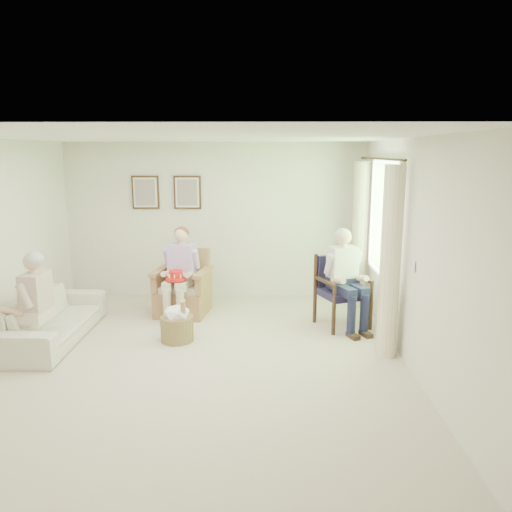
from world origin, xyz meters
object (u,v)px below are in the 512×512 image
person_sofa (32,299)px  wicker_armchair (183,294)px  person_dark (344,272)px  red_hat (176,276)px  wood_armchair (342,288)px  hatbox (177,323)px  person_wicker (181,267)px  sofa (53,318)px

person_sofa → wicker_armchair: bearing=139.9°
person_dark → red_hat: (-2.39, 0.28, -0.14)m
wicker_armchair → wood_armchair: 2.41m
wood_armchair → hatbox: wood_armchair is taller
person_dark → wood_armchair: bearing=68.1°
person_wicker → person_sofa: person_wicker is taller
person_sofa → red_hat: 2.00m
person_sofa → red_hat: size_ratio=4.18×
sofa → red_hat: 1.74m
sofa → red_hat: red_hat is taller
wood_armchair → person_wicker: bearing=150.4°
person_wicker → hatbox: 1.15m
wicker_armchair → sofa: wicker_armchair is taller
hatbox → wicker_armchair: bearing=95.1°
sofa → person_dark: person_dark is taller
person_wicker → person_sofa: 2.17m
person_wicker → red_hat: 0.23m
wicker_armchair → sofa: (-1.54, -1.14, -0.02)m
hatbox → person_sofa: bearing=-163.0°
wood_armchair → person_dark: person_dark is taller
red_hat → wood_armchair: bearing=-2.7°
person_dark → person_wicker: bearing=146.5°
person_sofa → hatbox: size_ratio=1.99×
sofa → hatbox: 1.64m
wood_armchair → sofa: bearing=168.1°
wicker_armchair → red_hat: bearing=-87.9°
sofa → person_dark: 3.96m
sofa → person_wicker: (1.54, 1.01, 0.47)m
person_wicker → hatbox: (0.10, -1.02, -0.52)m
wood_armchair → person_wicker: (-2.35, 0.32, 0.22)m
wicker_armchair → person_sofa: person_sofa is taller
person_wicker → person_sofa: (-1.54, -1.52, -0.06)m
wicker_armchair → red_hat: 0.49m
red_hat → wicker_armchair: bearing=83.1°
sofa → hatbox: hatbox is taller
wood_armchair → person_sofa: size_ratio=0.79×
sofa → person_sofa: (-0.00, -0.52, 0.42)m
sofa → hatbox: bearing=-90.5°
person_wicker → red_hat: (-0.04, -0.21, -0.10)m
sofa → person_sofa: person_sofa is taller
wicker_armchair → person_sofa: size_ratio=0.78×
person_wicker → person_sofa: size_ratio=1.05×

